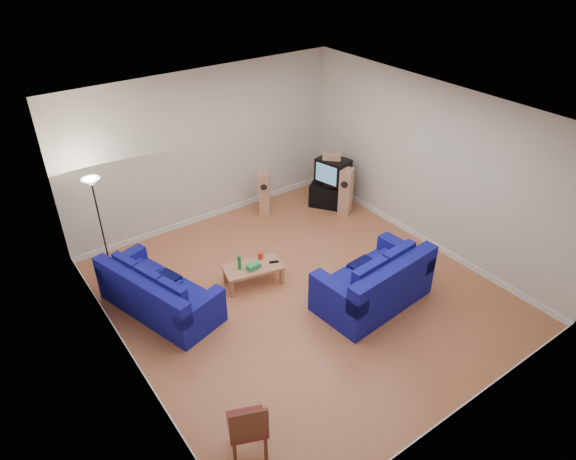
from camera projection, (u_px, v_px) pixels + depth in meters
room at (303, 217)px, 8.15m from camera, size 6.01×6.51×3.21m
sofa_three_seat at (158, 296)px, 8.43m from camera, size 1.50×2.31×0.83m
sofa_loveseat at (375, 285)px, 8.56m from camera, size 2.02×1.25×0.97m
coffee_table at (253, 269)px, 9.04m from camera, size 1.11×0.73×0.37m
bottle at (239, 262)px, 8.88m from camera, size 0.07×0.07×0.26m
tissue_box at (254, 266)px, 8.93m from camera, size 0.25×0.15×0.10m
red_canister at (261, 256)px, 9.17m from camera, size 0.10×0.10×0.13m
remote at (274, 262)px, 9.10m from camera, size 0.17×0.11×0.02m
tv_stand at (330, 195)px, 11.49m from camera, size 0.88×0.96×0.52m
av_receiver at (333, 183)px, 11.31m from camera, size 0.57×0.55×0.10m
television at (333, 170)px, 11.14m from camera, size 0.64×0.77×0.52m
centre_speaker at (332, 157)px, 10.96m from camera, size 0.38×0.38×0.13m
speaker_left at (264, 193)px, 11.07m from camera, size 0.35×0.36×0.97m
speaker_right at (346, 192)px, 11.05m from camera, size 0.39×0.37×1.06m
floor_lamp at (94, 195)px, 8.80m from camera, size 0.32×0.32×1.85m
dining_chair at (248, 427)px, 6.03m from camera, size 0.59×0.59×0.95m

